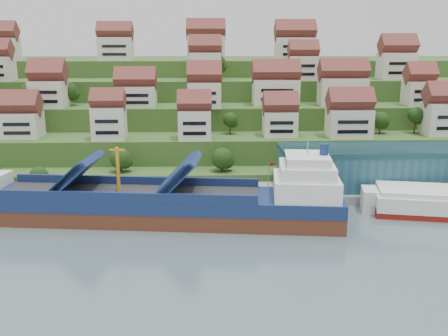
{
  "coord_description": "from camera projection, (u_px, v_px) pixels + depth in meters",
  "views": [
    {
      "loc": [
        3.52,
        -103.55,
        37.79
      ],
      "look_at": [
        7.55,
        14.0,
        8.0
      ],
      "focal_mm": 40.0,
      "sensor_mm": 36.0,
      "label": 1
    }
  ],
  "objects": [
    {
      "name": "warehouse",
      "position": [
        399.0,
        167.0,
        125.91
      ],
      "size": [
        60.0,
        15.0,
        10.0
      ],
      "primitive_type": "cube",
      "color": "#245063",
      "rests_on": "quay"
    },
    {
      "name": "cargo_ship",
      "position": [
        151.0,
        204.0,
        108.0
      ],
      "size": [
        87.77,
        22.9,
        19.37
      ],
      "rotation": [
        0.0,
        0.0,
        -0.11
      ],
      "color": "#592C1B",
      "rests_on": "ground"
    },
    {
      "name": "hillside_trees",
      "position": [
        164.0,
        116.0,
        147.97
      ],
      "size": [
        144.47,
        62.4,
        30.88
      ],
      "color": "#214115",
      "rests_on": "ground"
    },
    {
      "name": "flagpole",
      "position": [
        269.0,
        176.0,
        118.08
      ],
      "size": [
        1.28,
        0.16,
        8.0
      ],
      "color": "gray",
      "rests_on": "quay"
    },
    {
      "name": "hillside",
      "position": [
        199.0,
        109.0,
        207.19
      ],
      "size": [
        260.0,
        128.0,
        31.0
      ],
      "color": "#2D4C1E",
      "rests_on": "ground"
    },
    {
      "name": "ground",
      "position": [
        192.0,
        219.0,
        109.48
      ],
      "size": [
        300.0,
        300.0,
        0.0
      ],
      "primitive_type": "plane",
      "color": "slate",
      "rests_on": "ground"
    },
    {
      "name": "quay",
      "position": [
        274.0,
        193.0,
        124.41
      ],
      "size": [
        180.0,
        14.0,
        2.2
      ],
      "primitive_type": "cube",
      "color": "gray",
      "rests_on": "ground"
    },
    {
      "name": "hillside_village",
      "position": [
        203.0,
        85.0,
        161.49
      ],
      "size": [
        160.31,
        61.32,
        29.01
      ],
      "color": "silver",
      "rests_on": "ground"
    }
  ]
}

